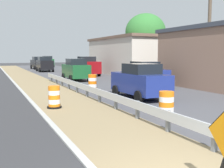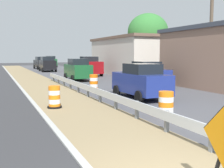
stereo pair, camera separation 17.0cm
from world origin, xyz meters
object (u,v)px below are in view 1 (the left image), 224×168
car_lead_near_lane (45,64)px  utility_pole_near (209,31)px  traffic_barrel_nearest (166,105)px  car_trailing_far_lane (140,81)px  car_trailing_near_lane (48,62)px  car_lead_far_lane (76,70)px  car_distant_a (87,66)px  car_distant_b (38,63)px  traffic_barrel_close (54,98)px  car_mid_far_lane (146,74)px  traffic_barrel_mid (92,83)px

car_lead_near_lane → utility_pole_near: 26.47m
traffic_barrel_nearest → car_trailing_far_lane: (1.40, 4.55, 0.52)m
car_trailing_near_lane → car_lead_far_lane: car_trailing_near_lane is taller
car_lead_far_lane → traffic_barrel_nearest: bearing=176.2°
car_distant_a → utility_pole_near: (3.84, -15.45, 3.03)m
car_distant_a → car_distant_b: (-2.94, 17.05, -0.07)m
traffic_barrel_close → car_trailing_near_lane: bearing=79.4°
car_mid_far_lane → car_distant_a: 12.36m
car_mid_far_lane → traffic_barrel_nearest: bearing=-24.3°
car_lead_near_lane → car_lead_far_lane: car_lead_near_lane is taller
car_trailing_near_lane → utility_pole_near: bearing=5.3°
car_trailing_far_lane → utility_pole_near: utility_pole_near is taller
traffic_barrel_nearest → utility_pole_near: utility_pole_near is taller
traffic_barrel_mid → car_distant_a: bearing=72.6°
car_mid_far_lane → car_distant_a: car_distant_a is taller
traffic_barrel_nearest → car_distant_a: size_ratio=0.23×
car_trailing_far_lane → car_distant_a: size_ratio=0.91×
traffic_barrel_mid → car_distant_b: 29.93m
car_mid_far_lane → car_trailing_far_lane: (-3.24, -4.80, 0.01)m
car_lead_near_lane → car_distant_a: car_distant_a is taller
car_lead_near_lane → car_mid_far_lane: bearing=-169.9°
car_lead_far_lane → utility_pole_near: (6.83, -10.05, 3.11)m
traffic_barrel_close → car_distant_a: car_distant_a is taller
traffic_barrel_close → car_trailing_far_lane: 5.22m
car_lead_near_lane → utility_pole_near: bearing=-163.9°
car_distant_a → traffic_barrel_close: bearing=-24.7°
traffic_barrel_mid → traffic_barrel_nearest: bearing=-90.5°
car_lead_near_lane → traffic_barrel_close: bearing=171.2°
car_mid_far_lane → utility_pole_near: size_ratio=0.54×
car_trailing_near_lane → car_distant_a: (-0.04, -24.02, 0.04)m
car_trailing_far_lane → car_distant_a: car_distant_a is taller
traffic_barrel_mid → car_distant_a: size_ratio=0.25×
traffic_barrel_mid → utility_pole_near: utility_pole_near is taller
car_lead_near_lane → car_distant_b: size_ratio=0.90×
traffic_barrel_nearest → traffic_barrel_mid: 8.85m
car_trailing_far_lane → utility_pole_near: 7.46m
car_trailing_near_lane → car_distant_b: car_trailing_near_lane is taller
car_mid_far_lane → car_trailing_far_lane: 5.79m
car_trailing_near_lane → car_distant_b: bearing=-23.4°
car_distant_a → car_distant_b: bearing=-171.6°
traffic_barrel_mid → car_trailing_far_lane: (1.32, -4.30, 0.48)m
traffic_barrel_mid → car_lead_far_lane: (1.03, 7.45, 0.54)m
car_trailing_near_lane → car_lead_far_lane: (-3.03, -29.43, -0.03)m
car_lead_far_lane → car_trailing_far_lane: car_lead_far_lane is taller
car_lead_far_lane → car_distant_a: 6.18m
car_lead_near_lane → car_trailing_near_lane: car_lead_near_lane is taller
car_distant_a → car_distant_b: 17.30m
traffic_barrel_nearest → car_distant_b: (1.16, 38.76, 0.58)m
car_lead_far_lane → car_mid_far_lane: bearing=-153.0°
traffic_barrel_mid → car_distant_a: (4.02, 12.86, 0.61)m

